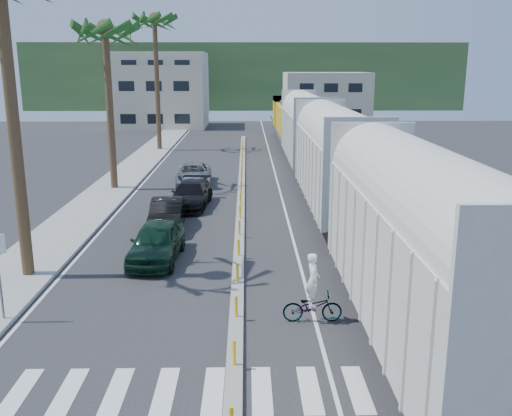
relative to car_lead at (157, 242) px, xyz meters
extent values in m
plane|color=#28282B|center=(3.38, -7.89, -0.80)|extent=(140.00, 140.00, 0.00)
cube|color=gray|center=(-5.12, 17.11, -0.73)|extent=(3.00, 90.00, 0.15)
cube|color=black|center=(7.66, 20.11, -0.77)|extent=(0.12, 100.00, 0.06)
cube|color=black|center=(9.10, 20.11, -0.77)|extent=(0.12, 100.00, 0.06)
cube|color=gray|center=(3.38, 12.11, -0.73)|extent=(0.45, 60.00, 0.15)
cylinder|color=yellow|center=(3.38, -8.89, -0.30)|extent=(0.10, 0.10, 0.70)
cylinder|color=yellow|center=(3.38, -5.89, -0.30)|extent=(0.10, 0.10, 0.70)
cylinder|color=yellow|center=(3.38, -2.89, -0.30)|extent=(0.10, 0.10, 0.70)
cylinder|color=yellow|center=(3.38, 0.11, -0.30)|extent=(0.10, 0.10, 0.70)
cylinder|color=yellow|center=(3.38, 3.11, -0.30)|extent=(0.10, 0.10, 0.70)
cylinder|color=yellow|center=(3.38, 6.11, -0.30)|extent=(0.10, 0.10, 0.70)
cylinder|color=yellow|center=(3.38, 9.11, -0.30)|extent=(0.10, 0.10, 0.70)
cylinder|color=yellow|center=(3.38, 12.11, -0.30)|extent=(0.10, 0.10, 0.70)
cylinder|color=yellow|center=(3.38, 15.11, -0.30)|extent=(0.10, 0.10, 0.70)
cylinder|color=yellow|center=(3.38, 18.11, -0.30)|extent=(0.10, 0.10, 0.70)
cylinder|color=yellow|center=(3.38, 21.11, -0.30)|extent=(0.10, 0.10, 0.70)
cylinder|color=yellow|center=(3.38, 24.11, -0.30)|extent=(0.10, 0.10, 0.70)
cylinder|color=yellow|center=(3.38, 27.11, -0.30)|extent=(0.10, 0.10, 0.70)
cylinder|color=yellow|center=(3.38, 30.11, -0.30)|extent=(0.10, 0.10, 0.70)
cylinder|color=yellow|center=(3.38, 33.11, -0.30)|extent=(0.10, 0.10, 0.70)
cube|color=silver|center=(3.38, -9.89, -0.80)|extent=(14.00, 2.20, 0.01)
cube|color=silver|center=(-3.42, 17.11, -0.80)|extent=(0.12, 90.00, 0.01)
cube|color=silver|center=(5.88, 17.11, -0.80)|extent=(0.12, 90.00, 0.01)
cube|color=beige|center=(8.38, -8.02, 1.90)|extent=(3.00, 12.88, 3.40)
cylinder|color=beige|center=(8.38, -8.02, 3.60)|extent=(2.90, 12.58, 2.90)
cube|color=black|center=(8.38, -8.02, -0.30)|extent=(2.60, 12.88, 1.00)
cube|color=beige|center=(8.38, 6.98, 1.90)|extent=(3.00, 12.88, 3.40)
cylinder|color=beige|center=(8.38, 6.98, 3.60)|extent=(2.90, 12.58, 2.90)
cube|color=black|center=(8.38, 6.98, -0.30)|extent=(2.60, 12.88, 1.00)
cube|color=beige|center=(8.38, 21.98, 1.90)|extent=(3.00, 12.88, 3.40)
cylinder|color=beige|center=(8.38, 21.98, 3.60)|extent=(2.90, 12.58, 2.90)
cube|color=black|center=(8.38, 21.98, -0.30)|extent=(2.60, 12.88, 1.00)
cube|color=#4C4C4F|center=(8.38, 37.98, 0.25)|extent=(3.00, 17.00, 0.50)
cube|color=gold|center=(8.38, 36.98, 1.80)|extent=(2.70, 12.24, 2.60)
cube|color=gold|center=(8.38, 43.76, 2.10)|extent=(3.00, 3.74, 3.20)
cube|color=black|center=(8.38, 37.98, -0.35)|extent=(2.60, 13.60, 0.90)
cylinder|color=brown|center=(-4.62, -1.89, 4.70)|extent=(0.44, 0.44, 11.00)
cylinder|color=brown|center=(-4.92, 14.11, 4.20)|extent=(0.44, 0.44, 10.00)
sphere|color=#184B17|center=(-4.92, 14.11, 9.35)|extent=(3.20, 3.20, 3.20)
cylinder|color=brown|center=(-4.62, 32.11, 5.20)|extent=(0.44, 0.44, 12.00)
sphere|color=#184B17|center=(-4.62, 32.11, 11.35)|extent=(3.20, 3.20, 3.20)
cube|color=beige|center=(-7.62, 54.11, 3.20)|extent=(12.00, 10.00, 8.00)
cube|color=beige|center=(-9.62, 70.11, 4.20)|extent=(14.00, 12.00, 10.00)
cube|color=beige|center=(15.38, 62.11, 2.70)|extent=(12.00, 10.00, 7.00)
cube|color=#385628|center=(3.38, 92.11, 5.20)|extent=(80.00, 20.00, 12.00)
imported|color=black|center=(0.00, 0.00, 0.00)|extent=(2.33, 4.89, 1.61)
imported|color=black|center=(-0.23, 4.79, -0.07)|extent=(1.95, 4.57, 1.46)
imported|color=black|center=(0.54, 9.28, -0.08)|extent=(2.87, 5.32, 1.44)
imported|color=#9B9DA0|center=(0.13, 15.81, -0.11)|extent=(2.80, 5.22, 1.39)
imported|color=#9EA0A5|center=(5.78, -5.95, -0.31)|extent=(0.67, 1.87, 0.98)
imported|color=white|center=(5.78, -5.95, 0.60)|extent=(0.62, 0.41, 1.70)
camera|label=1|loc=(3.72, -22.55, 7.02)|focal=40.00mm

